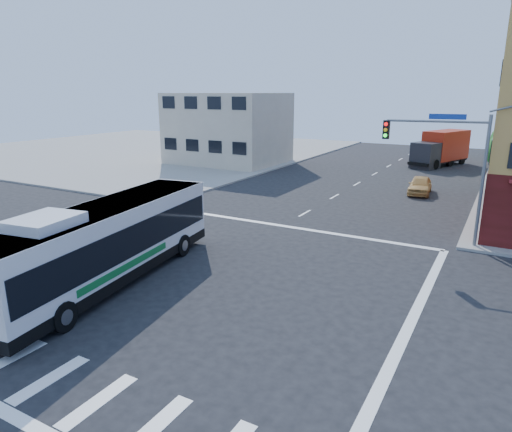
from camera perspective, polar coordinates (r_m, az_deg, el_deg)
The scene contains 8 objects.
ground at distance 20.87m, azimuth -8.29°, elevation -7.69°, with size 120.00×120.00×0.00m, color black.
sidewalk_nw at distance 69.11m, azimuth -13.93°, elevation 8.13°, with size 50.00×50.00×0.15m, color gray.
building_west at distance 53.74m, azimuth -3.49°, elevation 10.85°, with size 12.06×10.06×8.00m.
signal_mast_ne at distance 26.10m, azimuth 23.01°, elevation 7.23°, with size 7.91×1.13×8.07m.
street_tree_a at distance 43.30m, azimuth 29.31°, elevation 7.35°, with size 3.60×3.60×5.53m.
transit_bus at distance 20.61m, azimuth -18.16°, elevation -3.11°, with size 4.54×13.07×3.79m.
box_truck at distance 55.96m, azimuth 22.07°, elevation 7.77°, with size 5.45×8.94×3.88m.
parked_car at distance 39.76m, azimuth 19.82°, elevation 3.66°, with size 1.70×4.22×1.44m, color tan.
Camera 1 is at (11.88, -15.15, 8.06)m, focal length 32.00 mm.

